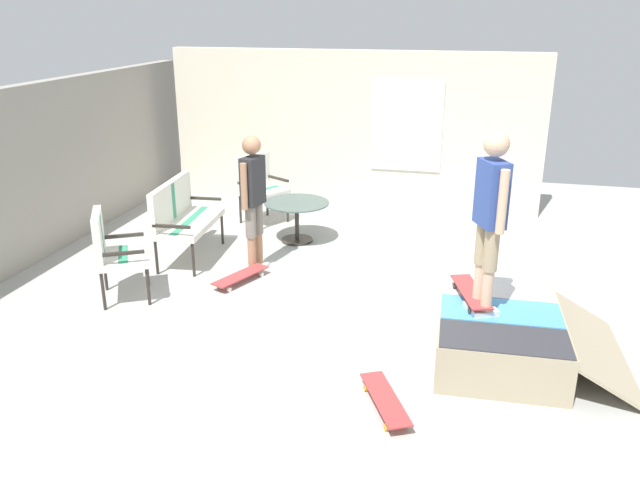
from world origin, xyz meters
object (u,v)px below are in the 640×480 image
at_px(person_skater, 490,211).
at_px(skateboard_by_bench, 241,276).
at_px(patio_chair_by_wall, 112,248).
at_px(skateboard_spare, 385,399).
at_px(skateboard_on_ramp, 471,292).
at_px(patio_table, 297,214).
at_px(patio_bench, 181,213).
at_px(person_watching, 253,193).
at_px(skate_ramp, 502,332).
at_px(patio_chair_near_house, 258,182).

relative_size(person_skater, skateboard_by_bench, 2.05).
bearing_deg(skateboard_by_bench, patio_chair_by_wall, 122.07).
xyz_separation_m(skateboard_spare, skateboard_on_ramp, (1.29, -0.62, 0.45)).
relative_size(patio_table, skateboard_by_bench, 1.11).
height_order(patio_bench, patio_chair_by_wall, same).
xyz_separation_m(person_watching, skateboard_on_ramp, (-1.31, -2.64, -0.44)).
relative_size(person_watching, person_skater, 1.01).
bearing_deg(patio_table, skateboard_spare, -154.18).
bearing_deg(skateboard_by_bench, patio_table, -9.49).
bearing_deg(skateboard_on_ramp, person_skater, -154.60).
xyz_separation_m(patio_table, person_watching, (-1.10, 0.23, 0.58)).
relative_size(skate_ramp, person_skater, 1.07).
bearing_deg(person_watching, patio_chair_by_wall, 134.50).
distance_m(skateboard_by_bench, skateboard_on_ramp, 2.84).
bearing_deg(skateboard_by_bench, skateboard_on_ramp, -107.67).
bearing_deg(patio_chair_by_wall, skate_ramp, -93.41).
relative_size(patio_bench, person_skater, 0.77).
xyz_separation_m(patio_bench, patio_chair_by_wall, (-1.34, 0.19, -0.00)).
bearing_deg(patio_chair_near_house, skateboard_on_ramp, -134.37).
bearing_deg(person_skater, skate_ramp, -73.15).
bearing_deg(skate_ramp, person_skater, 106.85).
bearing_deg(skateboard_spare, person_watching, 37.88).
bearing_deg(skate_ramp, skateboard_spare, 140.72).
distance_m(person_watching, person_skater, 3.17).
relative_size(skate_ramp, skateboard_by_bench, 2.19).
bearing_deg(person_watching, skateboard_spare, -142.12).
bearing_deg(skateboard_spare, skate_ramp, -39.28).
height_order(person_skater, skateboard_on_ramp, person_skater).
bearing_deg(patio_bench, skateboard_on_ramp, -111.38).
xyz_separation_m(skate_ramp, person_watching, (1.46, 2.95, 0.75)).
distance_m(patio_bench, patio_table, 1.61).
distance_m(patio_chair_near_house, skateboard_by_bench, 2.42).
distance_m(patio_chair_near_house, skateboard_spare, 5.17).
bearing_deg(patio_bench, patio_chair_by_wall, 171.97).
relative_size(patio_chair_by_wall, skateboard_by_bench, 1.25).
bearing_deg(patio_bench, skateboard_spare, -131.72).
relative_size(skate_ramp, skateboard_spare, 2.22).
relative_size(patio_chair_by_wall, skateboard_on_ramp, 1.24).
xyz_separation_m(person_watching, person_skater, (-1.52, -2.74, 0.45)).
distance_m(patio_chair_by_wall, patio_table, 2.74).
bearing_deg(skateboard_spare, patio_chair_by_wall, 66.91).
bearing_deg(skateboard_on_ramp, person_watching, 63.64).
xyz_separation_m(patio_chair_near_house, skateboard_by_bench, (-2.30, -0.55, -0.53)).
bearing_deg(patio_table, skate_ramp, -133.28).
height_order(skate_ramp, patio_bench, patio_bench).
xyz_separation_m(person_skater, skateboard_by_bench, (1.07, 2.77, -1.34)).
bearing_deg(person_watching, patio_chair_near_house, 17.49).
bearing_deg(patio_chair_by_wall, patio_table, -32.31).
relative_size(patio_bench, patio_table, 1.43).
height_order(patio_bench, skateboard_spare, patio_bench).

